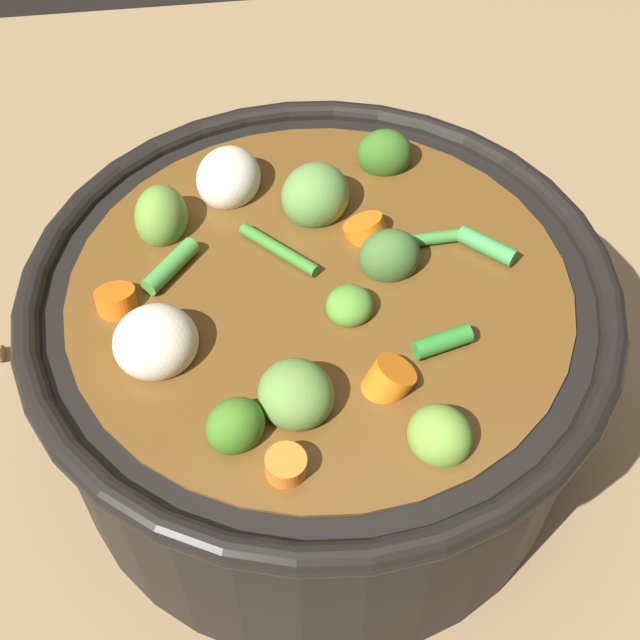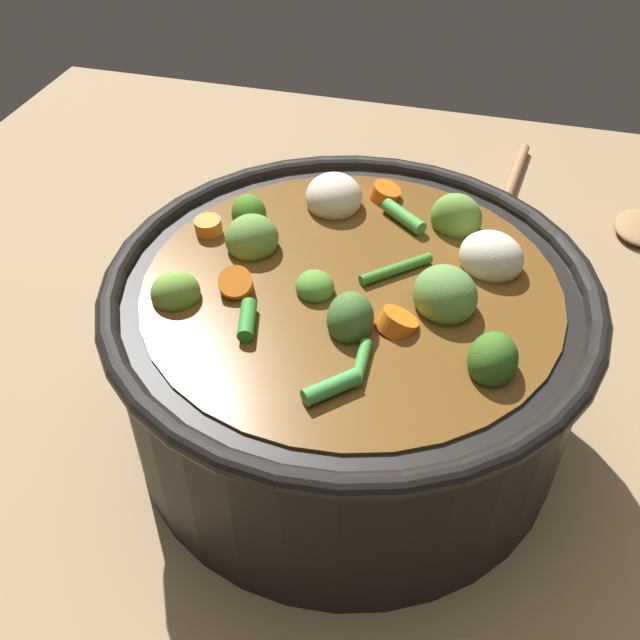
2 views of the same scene
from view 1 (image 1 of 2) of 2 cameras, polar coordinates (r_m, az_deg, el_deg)
The scene contains 2 objects.
ground_plane at distance 0.56m, azimuth -0.02°, elevation -6.89°, with size 1.10×1.10×0.00m, color #8C704C.
cooking_pot at distance 0.50m, azimuth -0.06°, elevation -2.21°, with size 0.33×0.33×0.16m.
Camera 1 is at (-0.30, 0.04, 0.47)m, focal length 46.40 mm.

